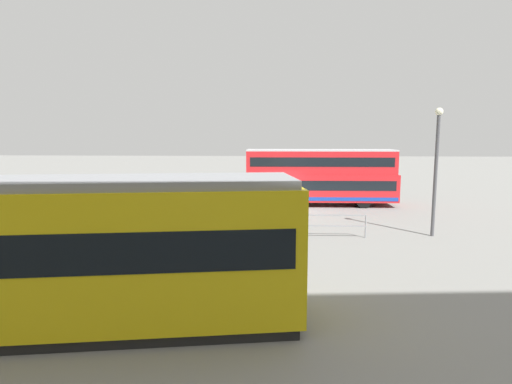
# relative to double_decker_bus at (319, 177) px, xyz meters

# --- Properties ---
(ground_plane) EXTENTS (160.00, 160.00, 0.00)m
(ground_plane) POSITION_rel_double_decker_bus_xyz_m (2.53, 2.74, -1.95)
(ground_plane) COLOR gray
(double_decker_bus) EXTENTS (10.19, 2.71, 3.80)m
(double_decker_bus) POSITION_rel_double_decker_bus_xyz_m (0.00, 0.00, 0.00)
(double_decker_bus) COLOR red
(double_decker_bus) RESTS_ON ground
(tram_yellow) EXTENTS (13.89, 4.74, 3.63)m
(tram_yellow) POSITION_rel_double_decker_bus_xyz_m (8.98, 19.00, -0.06)
(tram_yellow) COLOR yellow
(tram_yellow) RESTS_ON ground
(pedestrian_near_railing) EXTENTS (0.45, 0.45, 1.81)m
(pedestrian_near_railing) POSITION_rel_double_decker_bus_xyz_m (5.05, 8.90, -0.89)
(pedestrian_near_railing) COLOR black
(pedestrian_near_railing) RESTS_ON ground
(pedestrian_crossing) EXTENTS (0.35, 0.36, 1.61)m
(pedestrian_crossing) POSITION_rel_double_decker_bus_xyz_m (3.22, 9.49, -1.03)
(pedestrian_crossing) COLOR black
(pedestrian_crossing) RESTS_ON ground
(pedestrian_railing) EXTENTS (9.50, 0.33, 1.08)m
(pedestrian_railing) POSITION_rel_double_decker_bus_xyz_m (3.44, 9.37, -1.20)
(pedestrian_railing) COLOR gray
(pedestrian_railing) RESTS_ON ground
(info_sign) EXTENTS (1.08, 0.17, 2.39)m
(info_sign) POSITION_rel_double_decker_bus_xyz_m (8.17, 8.87, -0.29)
(info_sign) COLOR slate
(info_sign) RESTS_ON ground
(street_lamp) EXTENTS (0.36, 0.36, 5.91)m
(street_lamp) POSITION_rel_double_decker_bus_xyz_m (-4.48, 8.67, 1.57)
(street_lamp) COLOR #4C4C51
(street_lamp) RESTS_ON ground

